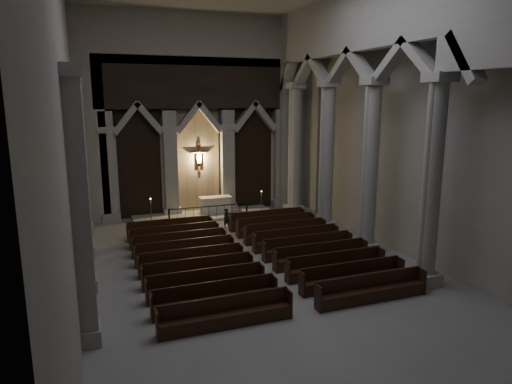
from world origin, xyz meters
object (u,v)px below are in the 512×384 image
(candle_stand_right, at_px, (261,209))
(worshipper, at_px, (227,218))
(candle_stand_left, at_px, (151,219))
(altar_rail, at_px, (209,211))
(altar, at_px, (215,204))
(pews, at_px, (252,256))

(candle_stand_right, distance_m, worshipper, 3.19)
(candle_stand_right, bearing_deg, worshipper, -147.95)
(candle_stand_left, distance_m, candle_stand_right, 6.60)
(altar_rail, distance_m, worshipper, 1.85)
(altar, relative_size, pews, 0.19)
(candle_stand_right, height_order, worshipper, candle_stand_right)
(altar_rail, distance_m, candle_stand_left, 3.34)
(worshipper, bearing_deg, candle_stand_left, 147.30)
(altar_rail, relative_size, candle_stand_right, 2.95)
(altar, distance_m, candle_stand_right, 2.88)
(altar, bearing_deg, worshipper, -93.56)
(pews, height_order, worshipper, worshipper)
(candle_stand_left, height_order, candle_stand_right, candle_stand_left)
(altar, height_order, worshipper, altar)
(altar_rail, relative_size, worshipper, 4.28)
(altar, relative_size, candle_stand_right, 1.22)
(candle_stand_right, bearing_deg, pews, -113.78)
(altar, bearing_deg, candle_stand_right, -28.83)
(candle_stand_right, distance_m, pews, 8.10)
(altar, distance_m, candle_stand_left, 4.29)
(candle_stand_left, bearing_deg, altar_rail, -0.53)
(altar_rail, distance_m, candle_stand_right, 3.27)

